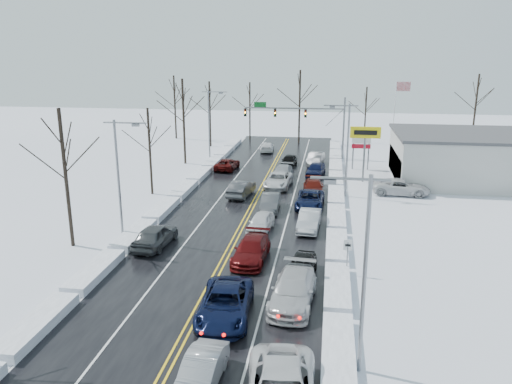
% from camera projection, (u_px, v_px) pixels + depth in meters
% --- Properties ---
extents(ground, '(160.00, 160.00, 0.00)m').
position_uv_depth(ground, '(242.00, 226.00, 40.58)').
color(ground, silver).
rests_on(ground, ground).
extents(road_surface, '(14.00, 84.00, 0.01)m').
position_uv_depth(road_surface, '(246.00, 218.00, 42.48)').
color(road_surface, black).
rests_on(road_surface, ground).
extents(snow_bank_left, '(1.52, 72.00, 0.57)m').
position_uv_depth(snow_bank_left, '(160.00, 214.00, 43.57)').
color(snow_bank_left, white).
rests_on(snow_bank_left, ground).
extents(snow_bank_right, '(1.52, 72.00, 0.57)m').
position_uv_depth(snow_bank_right, '(336.00, 222.00, 41.40)').
color(snow_bank_right, white).
rests_on(snow_bank_right, ground).
extents(traffic_signal_mast, '(13.28, 0.39, 8.00)m').
position_uv_depth(traffic_signal_mast, '(305.00, 116.00, 65.22)').
color(traffic_signal_mast, slate).
rests_on(traffic_signal_mast, ground).
extents(tires_plus_sign, '(3.20, 0.34, 6.00)m').
position_uv_depth(tires_plus_sign, '(365.00, 136.00, 52.93)').
color(tires_plus_sign, slate).
rests_on(tires_plus_sign, ground).
extents(used_vehicles_sign, '(2.20, 0.22, 4.65)m').
position_uv_depth(used_vehicles_sign, '(361.00, 142.00, 59.10)').
color(used_vehicles_sign, slate).
rests_on(used_vehicles_sign, ground).
extents(speed_limit_sign, '(0.55, 0.09, 2.35)m').
position_uv_depth(speed_limit_sign, '(348.00, 251.00, 31.35)').
color(speed_limit_sign, slate).
rests_on(speed_limit_sign, ground).
extents(flagpole, '(1.87, 1.20, 10.00)m').
position_uv_depth(flagpole, '(396.00, 113.00, 65.33)').
color(flagpole, silver).
rests_on(flagpole, ground).
extents(dealership_building, '(20.40, 12.40, 5.30)m').
position_uv_depth(dealership_building, '(491.00, 158.00, 53.55)').
color(dealership_building, '#B7B7B2').
rests_on(dealership_building, ground).
extents(streetlight_se, '(3.20, 0.25, 9.00)m').
position_uv_depth(streetlight_se, '(361.00, 260.00, 20.82)').
color(streetlight_se, slate).
rests_on(streetlight_se, ground).
extents(streetlight_ne, '(3.20, 0.25, 9.00)m').
position_uv_depth(streetlight_ne, '(346.00, 143.00, 47.46)').
color(streetlight_ne, slate).
rests_on(streetlight_ne, ground).
extents(streetlight_sw, '(3.20, 0.25, 9.00)m').
position_uv_depth(streetlight_sw, '(120.00, 170.00, 36.52)').
color(streetlight_sw, slate).
rests_on(streetlight_sw, ground).
extents(streetlight_nw, '(3.20, 0.25, 9.00)m').
position_uv_depth(streetlight_nw, '(210.00, 120.00, 63.15)').
color(streetlight_nw, slate).
rests_on(streetlight_nw, ground).
extents(tree_left_b, '(4.00, 4.00, 10.00)m').
position_uv_depth(tree_left_b, '(63.00, 152.00, 34.61)').
color(tree_left_b, '#2D231C').
rests_on(tree_left_b, ground).
extents(tree_left_c, '(3.40, 3.40, 8.50)m').
position_uv_depth(tree_left_c, '(149.00, 135.00, 48.07)').
color(tree_left_c, '#2D231C').
rests_on(tree_left_c, ground).
extents(tree_left_d, '(4.20, 4.20, 10.50)m').
position_uv_depth(tree_left_d, '(183.00, 105.00, 61.11)').
color(tree_left_d, '#2D231C').
rests_on(tree_left_d, ground).
extents(tree_left_e, '(3.80, 3.80, 9.50)m').
position_uv_depth(tree_left_e, '(210.00, 101.00, 72.66)').
color(tree_left_e, '#2D231C').
rests_on(tree_left_e, ground).
extents(tree_far_a, '(4.00, 4.00, 10.00)m').
position_uv_depth(tree_far_a, '(174.00, 95.00, 79.30)').
color(tree_far_a, '#2D231C').
rests_on(tree_far_a, ground).
extents(tree_far_b, '(3.60, 3.60, 9.00)m').
position_uv_depth(tree_far_b, '(250.00, 100.00, 78.73)').
color(tree_far_b, '#2D231C').
rests_on(tree_far_b, ground).
extents(tree_far_c, '(4.40, 4.40, 11.00)m').
position_uv_depth(tree_far_c, '(300.00, 92.00, 75.30)').
color(tree_far_c, '#2D231C').
rests_on(tree_far_c, ground).
extents(tree_far_d, '(3.40, 3.40, 8.50)m').
position_uv_depth(tree_far_d, '(366.00, 104.00, 75.77)').
color(tree_far_d, '#2D231C').
rests_on(tree_far_d, ground).
extents(tree_far_e, '(4.20, 4.20, 10.50)m').
position_uv_depth(tree_far_e, '(477.00, 96.00, 73.57)').
color(tree_far_e, '#2D231C').
rests_on(tree_far_e, ground).
extents(queued_car_2, '(3.04, 5.95, 1.61)m').
position_uv_depth(queued_car_2, '(225.00, 317.00, 26.67)').
color(queued_car_2, black).
rests_on(queued_car_2, ground).
extents(queued_car_3, '(2.29, 5.28, 1.51)m').
position_uv_depth(queued_car_3, '(251.00, 260.00, 33.96)').
color(queued_car_3, '#510A0B').
rests_on(queued_car_3, ground).
extents(queued_car_4, '(2.06, 4.26, 1.40)m').
position_uv_depth(queued_car_4, '(261.00, 231.00, 39.48)').
color(queued_car_4, white).
rests_on(queued_car_4, ground).
extents(queued_car_5, '(1.63, 4.44, 1.45)m').
position_uv_depth(queued_car_5, '(270.00, 210.00, 44.60)').
color(queued_car_5, '#434548').
rests_on(queued_car_5, ground).
extents(queued_car_6, '(2.90, 5.55, 1.49)m').
position_uv_depth(queued_car_6, '(278.00, 187.00, 52.16)').
color(queued_car_6, silver).
rests_on(queued_car_6, ground).
extents(queued_car_7, '(2.33, 5.01, 1.42)m').
position_uv_depth(queued_car_7, '(282.00, 179.00, 55.58)').
color(queued_car_7, '#999CA1').
rests_on(queued_car_7, ground).
extents(queued_car_8, '(2.04, 4.26, 1.40)m').
position_uv_depth(queued_car_8, '(289.00, 166.00, 61.62)').
color(queued_car_8, black).
rests_on(queued_car_8, ground).
extents(queued_car_11, '(2.70, 5.86, 1.66)m').
position_uv_depth(queued_car_11, '(293.00, 303.00, 28.14)').
color(queued_car_11, '#BDBDBF').
rests_on(queued_car_11, ground).
extents(queued_car_12, '(2.09, 4.20, 1.38)m').
position_uv_depth(queued_car_12, '(301.00, 276.00, 31.49)').
color(queued_car_12, black).
rests_on(queued_car_12, ground).
extents(queued_car_13, '(1.85, 4.67, 1.51)m').
position_uv_depth(queued_car_13, '(309.00, 229.00, 39.83)').
color(queued_car_13, '#ACAEB4').
rests_on(queued_car_13, ground).
extents(queued_car_14, '(2.60, 5.35, 1.47)m').
position_uv_depth(queued_car_14, '(310.00, 207.00, 45.42)').
color(queued_car_14, black).
rests_on(queued_car_14, ground).
extents(queued_car_15, '(2.29, 4.98, 1.41)m').
position_uv_depth(queued_car_15, '(313.00, 194.00, 49.56)').
color(queued_car_15, '#50100A').
rests_on(queued_car_15, ground).
extents(queued_car_16, '(2.41, 4.72, 1.54)m').
position_uv_depth(queued_car_16, '(316.00, 176.00, 56.74)').
color(queued_car_16, black).
rests_on(queued_car_16, ground).
extents(queued_car_17, '(2.27, 4.94, 1.57)m').
position_uv_depth(queued_car_17, '(315.00, 165.00, 62.28)').
color(queued_car_17, '#46494C').
rests_on(queued_car_17, ground).
extents(oncoming_car_0, '(2.24, 4.93, 1.57)m').
position_uv_depth(oncoming_car_0, '(241.00, 196.00, 48.94)').
color(oncoming_car_0, '#3E4043').
rests_on(oncoming_car_0, ground).
extents(oncoming_car_1, '(2.62, 4.98, 1.34)m').
position_uv_depth(oncoming_car_1, '(227.00, 169.00, 59.87)').
color(oncoming_car_1, '#470A09').
rests_on(oncoming_car_1, ground).
extents(oncoming_car_2, '(2.17, 4.69, 1.33)m').
position_uv_depth(oncoming_car_2, '(267.00, 152.00, 70.53)').
color(oncoming_car_2, white).
rests_on(oncoming_car_2, ground).
extents(oncoming_car_3, '(2.36, 5.04, 1.67)m').
position_uv_depth(oncoming_car_3, '(156.00, 246.00, 36.35)').
color(oncoming_car_3, '#404245').
rests_on(oncoming_car_3, ground).
extents(parked_car_0, '(5.72, 2.85, 1.56)m').
position_uv_depth(parked_car_0, '(401.00, 195.00, 49.44)').
color(parked_car_0, silver).
rests_on(parked_car_0, ground).
extents(parked_car_1, '(2.50, 4.95, 1.38)m').
position_uv_depth(parked_car_1, '(428.00, 187.00, 52.07)').
color(parked_car_1, '#444649').
rests_on(parked_car_1, ground).
extents(parked_car_2, '(1.88, 4.58, 1.56)m').
position_uv_depth(parked_car_2, '(399.00, 171.00, 59.35)').
color(parked_car_2, black).
rests_on(parked_car_2, ground).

